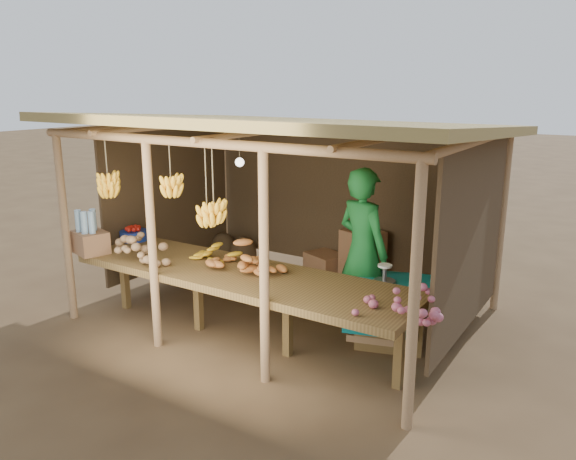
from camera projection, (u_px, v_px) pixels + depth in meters
The scene contains 13 objects.
ground at pixel (288, 313), 6.89m from camera, with size 60.00×60.00×0.00m, color brown.
stall_structure at pixel (284, 156), 6.47m from camera, with size 4.70×3.50×2.43m.
counter at pixel (240, 277), 5.93m from camera, with size 3.90×1.05×0.80m.
potato_heap at pixel (141, 242), 6.36m from camera, with size 0.93×0.56×0.36m, color #97734E, non-canonical shape.
sweet_potato_heap at pixel (243, 253), 5.96m from camera, with size 0.88×0.53×0.35m, color #B76B2F, non-canonical shape.
onion_heap at pixel (404, 298), 4.71m from camera, with size 0.80×0.48×0.36m, color #BB5B6F, non-canonical shape.
banana_pile at pixel (216, 247), 6.19m from camera, with size 0.53×0.32×0.34m, color gold, non-canonical shape.
tomato_basin at pixel (134, 234), 7.12m from camera, with size 0.35×0.35×0.18m.
bottle_box at pixel (90, 237), 6.55m from camera, with size 0.48×0.42×0.52m.
vendor at pixel (363, 251), 6.19m from camera, with size 0.68×0.45×1.87m, color #186D2B.
tarp_crate at pixel (391, 310), 6.00m from camera, with size 0.92×0.85×0.92m.
carton_stack at pixel (350, 263), 7.66m from camera, with size 1.18×0.56×0.82m.
burlap_sacks at pixel (233, 249), 8.69m from camera, with size 0.81×0.42×0.57m.
Camera 1 is at (3.44, -5.42, 2.70)m, focal length 35.00 mm.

